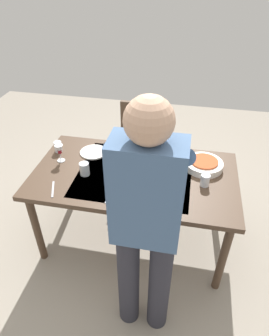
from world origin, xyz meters
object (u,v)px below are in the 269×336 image
(dining_table, at_px, (135,180))
(water_cup_near_left, at_px, (146,186))
(chair_near, at_px, (138,141))
(water_cup_near_right, at_px, (205,180))
(dinner_plate_near, at_px, (93,152))
(side_bowl_salad, at_px, (165,157))
(wine_glass_left, at_px, (59,150))
(water_cup_far_left, at_px, (58,147))
(wine_bottle, at_px, (134,186))
(person_server, at_px, (146,222))
(dinner_plate_far, at_px, (123,167))
(serving_bowl_pasta, at_px, (204,164))
(water_cup_far_right, at_px, (84,169))

(dining_table, distance_m, water_cup_near_left, 0.27)
(chair_near, relative_size, water_cup_near_right, 9.82)
(dinner_plate_near, bearing_deg, side_bowl_salad, -179.46)
(wine_glass_left, distance_m, water_cup_far_left, 0.16)
(wine_bottle, bearing_deg, dinner_plate_near, -47.85)
(person_server, distance_m, dinner_plate_near, 1.12)
(water_cup_near_left, distance_m, dinner_plate_near, 0.68)
(wine_glass_left, relative_size, dinner_plate_near, 0.66)
(chair_near, relative_size, dinner_plate_far, 3.96)
(serving_bowl_pasta, bearing_deg, water_cup_far_right, 16.58)
(wine_bottle, bearing_deg, side_bowl_salad, -107.53)
(wine_bottle, distance_m, side_bowl_salad, 0.54)
(dining_table, bearing_deg, person_server, 106.21)
(wine_bottle, distance_m, water_cup_far_right, 0.48)
(water_cup_near_right, xyz_separation_m, dinner_plate_far, (0.64, -0.10, -0.04))
(dining_table, xyz_separation_m, chair_near, (0.13, -0.82, -0.14))
(water_cup_far_right, bearing_deg, wine_bottle, 155.02)
(wine_glass_left, bearing_deg, person_server, 137.94)
(side_bowl_salad, bearing_deg, water_cup_far_left, 2.62)
(water_cup_far_left, relative_size, dinner_plate_far, 0.40)
(chair_near, distance_m, dinner_plate_near, 0.70)
(chair_near, xyz_separation_m, water_cup_far_right, (0.25, 0.91, 0.26))
(dining_table, height_order, water_cup_near_right, water_cup_near_right)
(person_server, bearing_deg, side_bowl_salad, -90.65)
(person_server, bearing_deg, water_cup_far_right, -46.70)
(wine_glass_left, distance_m, side_bowl_salad, 0.86)
(dining_table, distance_m, wine_bottle, 0.35)
(water_cup_far_right, distance_m, dinner_plate_far, 0.31)
(water_cup_near_left, bearing_deg, water_cup_far_left, -24.70)
(chair_near, distance_m, water_cup_near_right, 1.12)
(water_cup_near_left, relative_size, side_bowl_salad, 0.57)
(serving_bowl_pasta, bearing_deg, wine_glass_left, 6.52)
(dining_table, bearing_deg, wine_bottle, 100.50)
(side_bowl_salad, bearing_deg, person_server, 89.35)
(water_cup_near_left, bearing_deg, wine_glass_left, -18.27)
(person_server, height_order, dinner_plate_far, person_server)
(serving_bowl_pasta, bearing_deg, water_cup_near_right, 92.29)
(wine_glass_left, bearing_deg, serving_bowl_pasta, -173.48)
(water_cup_near_right, distance_m, side_bowl_salad, 0.42)
(dining_table, bearing_deg, serving_bowl_pasta, -161.13)
(person_server, bearing_deg, dinner_plate_near, -56.53)
(water_cup_far_right, relative_size, side_bowl_salad, 0.57)
(wine_bottle, height_order, side_bowl_salad, wine_bottle)
(wine_glass_left, xyz_separation_m, water_cup_far_right, (-0.25, 0.14, -0.05))
(side_bowl_salad, distance_m, dinner_plate_near, 0.62)
(wine_glass_left, height_order, water_cup_far_left, wine_glass_left)
(wine_glass_left, bearing_deg, wine_bottle, 153.76)
(dinner_plate_near, bearing_deg, water_cup_far_left, 6.87)
(dining_table, height_order, chair_near, chair_near)
(dining_table, distance_m, dinner_plate_near, 0.47)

